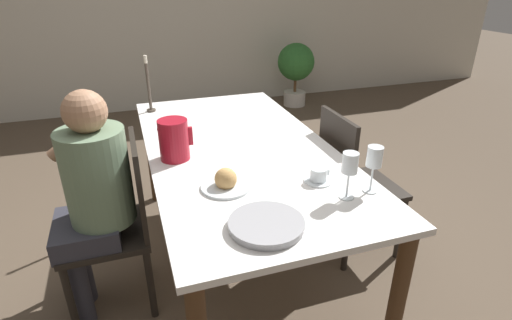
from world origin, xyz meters
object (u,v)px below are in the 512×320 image
at_px(chair_person_side, 119,222).
at_px(wine_glass_juice, 350,166).
at_px(serving_tray, 266,225).
at_px(candlestick_tall, 149,90).
at_px(potted_plant, 296,67).
at_px(person_seated, 92,191).
at_px(red_pitcher, 174,140).
at_px(teacup_near_person, 319,176).
at_px(chair_opposite, 352,182).
at_px(bread_plate, 226,182).
at_px(wine_glass_water, 374,159).

xyz_separation_m(chair_person_side, wine_glass_juice, (0.94, -0.55, 0.43)).
bearing_deg(serving_tray, candlestick_tall, 100.27).
distance_m(serving_tray, potted_plant, 3.94).
bearing_deg(serving_tray, wine_glass_juice, 14.16).
bearing_deg(wine_glass_juice, person_seated, 152.92).
bearing_deg(red_pitcher, teacup_near_person, -38.01).
height_order(chair_person_side, red_pitcher, red_pitcher).
relative_size(person_seated, teacup_near_person, 9.09).
relative_size(chair_opposite, serving_tray, 3.19).
bearing_deg(wine_glass_juice, potted_plant, 69.35).
height_order(teacup_near_person, potted_plant, teacup_near_person).
distance_m(wine_glass_juice, teacup_near_person, 0.21).
bearing_deg(candlestick_tall, person_seated, -111.87).
bearing_deg(person_seated, bread_plate, -116.38).
relative_size(wine_glass_juice, teacup_near_person, 1.59).
relative_size(chair_opposite, person_seated, 0.78).
distance_m(chair_person_side, serving_tray, 0.90).
bearing_deg(teacup_near_person, chair_person_side, 156.49).
distance_m(chair_person_side, wine_glass_juice, 1.17).
relative_size(wine_glass_water, bread_plate, 0.94).
height_order(person_seated, teacup_near_person, person_seated).
relative_size(chair_opposite, wine_glass_juice, 4.44).
height_order(wine_glass_water, serving_tray, wine_glass_water).
xyz_separation_m(chair_person_side, chair_opposite, (1.33, 0.00, 0.00)).
bearing_deg(red_pitcher, person_seated, -167.64).
xyz_separation_m(person_seated, red_pitcher, (0.41, 0.09, 0.17)).
relative_size(teacup_near_person, bread_plate, 0.58).
relative_size(red_pitcher, potted_plant, 0.26).
relative_size(wine_glass_juice, candlestick_tall, 0.55).
distance_m(chair_opposite, teacup_near_person, 0.66).
xyz_separation_m(wine_glass_juice, candlestick_tall, (-0.67, 1.43, -0.00)).
bearing_deg(chair_opposite, candlestick_tall, -129.43).
relative_size(teacup_near_person, potted_plant, 0.16).
relative_size(chair_person_side, candlestick_tall, 2.44).
xyz_separation_m(red_pitcher, potted_plant, (1.92, 2.83, -0.36)).
xyz_separation_m(chair_person_side, wine_glass_water, (1.07, -0.54, 0.43)).
xyz_separation_m(wine_glass_water, bread_plate, (-0.58, 0.23, -0.13)).
relative_size(teacup_near_person, candlestick_tall, 0.35).
height_order(chair_opposite, serving_tray, chair_opposite).
height_order(wine_glass_water, potted_plant, wine_glass_water).
height_order(chair_opposite, person_seated, person_seated).
height_order(wine_glass_juice, serving_tray, wine_glass_juice).
relative_size(serving_tray, candlestick_tall, 0.77).
bearing_deg(chair_opposite, wine_glass_water, -26.16).
xyz_separation_m(wine_glass_water, teacup_near_person, (-0.17, 0.15, -0.13)).
bearing_deg(candlestick_tall, red_pitcher, -86.77).
relative_size(wine_glass_water, teacup_near_person, 1.62).
bearing_deg(serving_tray, bread_plate, 100.67).
relative_size(person_seated, potted_plant, 1.46).
xyz_separation_m(wine_glass_water, serving_tray, (-0.52, -0.11, -0.14)).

